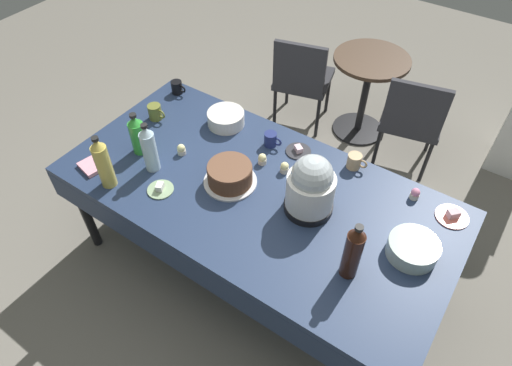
{
  "coord_description": "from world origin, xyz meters",
  "views": [
    {
      "loc": [
        0.94,
        -1.38,
        2.57
      ],
      "look_at": [
        0.0,
        0.0,
        0.8
      ],
      "focal_mm": 31.45,
      "sensor_mm": 36.0,
      "label": 1
    }
  ],
  "objects_px": {
    "coffee_mug_black": "(177,87)",
    "round_cafe_table": "(367,82)",
    "glass_salad_bowl": "(413,249)",
    "dessert_plate_sage": "(160,189)",
    "soda_bottle_water": "(149,149)",
    "soda_bottle_cola": "(353,252)",
    "cupcake_vanilla": "(415,194)",
    "slow_cooker": "(311,187)",
    "cupcake_rose": "(181,150)",
    "ceramic_snack_bowl": "(226,118)",
    "coffee_mug_tan": "(355,161)",
    "potluck_table": "(256,197)",
    "cupcake_lemon": "(262,159)",
    "coffee_mug_olive": "(155,112)",
    "dessert_plate_charcoal": "(298,151)",
    "cupcake_mint": "(285,168)",
    "soda_bottle_lime_soda": "(137,135)",
    "frosted_layer_cake": "(230,175)",
    "soda_bottle_ginger_ale": "(103,163)",
    "maroon_chair_left": "(302,77)",
    "maroon_chair_right": "(412,117)",
    "coffee_mug_navy": "(271,139)",
    "dessert_plate_coral": "(452,216)"
  },
  "relations": [
    {
      "from": "dessert_plate_coral",
      "to": "dessert_plate_sage",
      "type": "xyz_separation_m",
      "value": [
        -1.39,
        -0.71,
        -0.0
      ]
    },
    {
      "from": "ceramic_snack_bowl",
      "to": "dessert_plate_coral",
      "type": "relative_size",
      "value": 1.36
    },
    {
      "from": "soda_bottle_lime_soda",
      "to": "round_cafe_table",
      "type": "distance_m",
      "value": 1.97
    },
    {
      "from": "dessert_plate_charcoal",
      "to": "coffee_mug_olive",
      "type": "distance_m",
      "value": 0.95
    },
    {
      "from": "slow_cooker",
      "to": "glass_salad_bowl",
      "type": "relative_size",
      "value": 1.44
    },
    {
      "from": "glass_salad_bowl",
      "to": "dessert_plate_coral",
      "type": "relative_size",
      "value": 1.43
    },
    {
      "from": "frosted_layer_cake",
      "to": "glass_salad_bowl",
      "type": "height_order",
      "value": "frosted_layer_cake"
    },
    {
      "from": "frosted_layer_cake",
      "to": "dessert_plate_sage",
      "type": "height_order",
      "value": "frosted_layer_cake"
    },
    {
      "from": "cupcake_rose",
      "to": "soda_bottle_cola",
      "type": "height_order",
      "value": "soda_bottle_cola"
    },
    {
      "from": "soda_bottle_lime_soda",
      "to": "coffee_mug_black",
      "type": "xyz_separation_m",
      "value": [
        -0.21,
        0.57,
        -0.08
      ]
    },
    {
      "from": "ceramic_snack_bowl",
      "to": "dessert_plate_sage",
      "type": "xyz_separation_m",
      "value": [
        0.05,
        -0.66,
        -0.03
      ]
    },
    {
      "from": "frosted_layer_cake",
      "to": "soda_bottle_lime_soda",
      "type": "xyz_separation_m",
      "value": [
        -0.6,
        -0.09,
        0.07
      ]
    },
    {
      "from": "cupcake_mint",
      "to": "round_cafe_table",
      "type": "xyz_separation_m",
      "value": [
        -0.11,
        1.47,
        -0.28
      ]
    },
    {
      "from": "slow_cooker",
      "to": "dessert_plate_charcoal",
      "type": "relative_size",
      "value": 2.33
    },
    {
      "from": "maroon_chair_right",
      "to": "cupcake_lemon",
      "type": "bearing_deg",
      "value": -111.77
    },
    {
      "from": "slow_cooker",
      "to": "coffee_mug_black",
      "type": "distance_m",
      "value": 1.33
    },
    {
      "from": "ceramic_snack_bowl",
      "to": "coffee_mug_olive",
      "type": "distance_m",
      "value": 0.46
    },
    {
      "from": "dessert_plate_coral",
      "to": "round_cafe_table",
      "type": "bearing_deg",
      "value": 128.46
    },
    {
      "from": "soda_bottle_ginger_ale",
      "to": "maroon_chair_left",
      "type": "relative_size",
      "value": 0.4
    },
    {
      "from": "ceramic_snack_bowl",
      "to": "coffee_mug_tan",
      "type": "relative_size",
      "value": 1.92
    },
    {
      "from": "potluck_table",
      "to": "cupcake_lemon",
      "type": "distance_m",
      "value": 0.23
    },
    {
      "from": "glass_salad_bowl",
      "to": "soda_bottle_cola",
      "type": "height_order",
      "value": "soda_bottle_cola"
    },
    {
      "from": "cupcake_rose",
      "to": "coffee_mug_olive",
      "type": "bearing_deg",
      "value": 155.4
    },
    {
      "from": "glass_salad_bowl",
      "to": "soda_bottle_ginger_ale",
      "type": "xyz_separation_m",
      "value": [
        -1.56,
        -0.49,
        0.12
      ]
    },
    {
      "from": "cupcake_rose",
      "to": "coffee_mug_tan",
      "type": "distance_m",
      "value": 1.01
    },
    {
      "from": "potluck_table",
      "to": "soda_bottle_water",
      "type": "distance_m",
      "value": 0.65
    },
    {
      "from": "cupcake_vanilla",
      "to": "coffee_mug_tan",
      "type": "height_order",
      "value": "coffee_mug_tan"
    },
    {
      "from": "slow_cooker",
      "to": "cupcake_vanilla",
      "type": "bearing_deg",
      "value": 41.59
    },
    {
      "from": "cupcake_rose",
      "to": "soda_bottle_cola",
      "type": "bearing_deg",
      "value": -8.97
    },
    {
      "from": "soda_bottle_water",
      "to": "soda_bottle_cola",
      "type": "bearing_deg",
      "value": -0.12
    },
    {
      "from": "potluck_table",
      "to": "slow_cooker",
      "type": "bearing_deg",
      "value": 7.79
    },
    {
      "from": "soda_bottle_lime_soda",
      "to": "soda_bottle_water",
      "type": "height_order",
      "value": "soda_bottle_water"
    },
    {
      "from": "slow_cooker",
      "to": "dessert_plate_sage",
      "type": "xyz_separation_m",
      "value": [
        -0.74,
        -0.34,
        -0.16
      ]
    },
    {
      "from": "cupcake_vanilla",
      "to": "maroon_chair_right",
      "type": "height_order",
      "value": "maroon_chair_right"
    },
    {
      "from": "potluck_table",
      "to": "soda_bottle_water",
      "type": "relative_size",
      "value": 6.93
    },
    {
      "from": "coffee_mug_black",
      "to": "round_cafe_table",
      "type": "distance_m",
      "value": 1.56
    },
    {
      "from": "potluck_table",
      "to": "cupcake_mint",
      "type": "height_order",
      "value": "cupcake_mint"
    },
    {
      "from": "glass_salad_bowl",
      "to": "dessert_plate_sage",
      "type": "height_order",
      "value": "glass_salad_bowl"
    },
    {
      "from": "coffee_mug_olive",
      "to": "maroon_chair_right",
      "type": "height_order",
      "value": "same"
    },
    {
      "from": "coffee_mug_olive",
      "to": "coffee_mug_black",
      "type": "relative_size",
      "value": 1.11
    },
    {
      "from": "cupcake_vanilla",
      "to": "coffee_mug_navy",
      "type": "height_order",
      "value": "coffee_mug_navy"
    },
    {
      "from": "dessert_plate_sage",
      "to": "cupcake_vanilla",
      "type": "xyz_separation_m",
      "value": [
        1.17,
        0.73,
        0.02
      ]
    },
    {
      "from": "dessert_plate_coral",
      "to": "cupcake_lemon",
      "type": "bearing_deg",
      "value": -168.15
    },
    {
      "from": "slow_cooker",
      "to": "ceramic_snack_bowl",
      "type": "xyz_separation_m",
      "value": [
        -0.78,
        0.32,
        -0.12
      ]
    },
    {
      "from": "glass_salad_bowl",
      "to": "cupcake_rose",
      "type": "xyz_separation_m",
      "value": [
        -1.39,
        -0.08,
        -0.01
      ]
    },
    {
      "from": "cupcake_rose",
      "to": "cupcake_vanilla",
      "type": "distance_m",
      "value": 1.34
    },
    {
      "from": "coffee_mug_olive",
      "to": "coffee_mug_navy",
      "type": "distance_m",
      "value": 0.78
    },
    {
      "from": "coffee_mug_olive",
      "to": "coffee_mug_black",
      "type": "height_order",
      "value": "coffee_mug_olive"
    },
    {
      "from": "ceramic_snack_bowl",
      "to": "dessert_plate_sage",
      "type": "height_order",
      "value": "ceramic_snack_bowl"
    },
    {
      "from": "cupcake_vanilla",
      "to": "coffee_mug_olive",
      "type": "height_order",
      "value": "coffee_mug_olive"
    }
  ]
}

